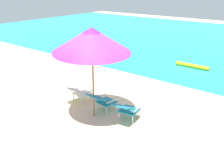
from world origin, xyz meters
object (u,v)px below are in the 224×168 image
at_px(lounge_chair_right, 126,109).
at_px(lounge_chair_center, 102,100).
at_px(lounge_chair_left, 78,92).
at_px(beach_umbrella_center, 92,40).
at_px(swim_buoy, 192,66).

bearing_deg(lounge_chair_right, lounge_chair_center, 178.56).
height_order(lounge_chair_left, lounge_chair_right, same).
bearing_deg(lounge_chair_left, beach_umbrella_center, -19.37).
bearing_deg(swim_buoy, beach_umbrella_center, -95.08).
bearing_deg(beach_umbrella_center, swim_buoy, 84.92).
distance_m(swim_buoy, lounge_chair_left, 6.23).
relative_size(swim_buoy, beach_umbrella_center, 0.54).
bearing_deg(beach_umbrella_center, lounge_chair_left, 160.63).
relative_size(swim_buoy, lounge_chair_right, 1.72).
xyz_separation_m(swim_buoy, beach_umbrella_center, (-0.57, -6.37, 2.22)).
bearing_deg(lounge_chair_right, lounge_chair_left, 179.50).
xyz_separation_m(lounge_chair_left, beach_umbrella_center, (1.04, -0.36, 1.91)).
xyz_separation_m(swim_buoy, lounge_chair_left, (-1.60, -6.01, 0.31)).
relative_size(lounge_chair_left, lounge_chair_center, 1.01).
xyz_separation_m(lounge_chair_center, beach_umbrella_center, (-0.02, -0.37, 1.91)).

